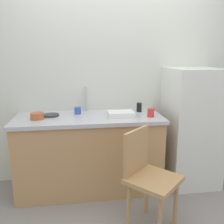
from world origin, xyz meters
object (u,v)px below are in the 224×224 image
object	(u,v)px
terracotta_bowl	(37,116)
hotplate	(51,115)
cup_blue	(78,111)
dish_tray	(121,114)
chair	(148,175)
cup_red	(151,113)
refrigerator	(191,127)
cup_black	(139,107)

from	to	relation	value
terracotta_bowl	hotplate	bearing A→B (deg)	40.03
terracotta_bowl	cup_blue	size ratio (longest dim) A/B	1.74
dish_tray	terracotta_bowl	bearing A→B (deg)	-179.49
chair	dish_tray	size ratio (longest dim) A/B	3.18
dish_tray	cup_red	size ratio (longest dim) A/B	3.04
dish_tray	cup_red	xyz separation A→B (m)	(0.31, -0.07, 0.02)
dish_tray	terracotta_bowl	size ratio (longest dim) A/B	2.06
hotplate	cup_blue	xyz separation A→B (m)	(0.29, 0.06, 0.03)
refrigerator	dish_tray	distance (m)	0.88
chair	cup_black	distance (m)	0.94
dish_tray	hotplate	xyz separation A→B (m)	(-0.76, 0.10, -0.02)
terracotta_bowl	dish_tray	bearing A→B (deg)	0.51
refrigerator	cup_blue	distance (m)	1.34
hotplate	cup_blue	bearing A→B (deg)	11.67
refrigerator	chair	size ratio (longest dim) A/B	1.54
terracotta_bowl	cup_blue	distance (m)	0.45
chair	cup_black	size ratio (longest dim) A/B	8.42
refrigerator	cup_black	distance (m)	0.66
refrigerator	dish_tray	world-z (taller)	refrigerator
refrigerator	terracotta_bowl	world-z (taller)	refrigerator
refrigerator	chair	bearing A→B (deg)	-135.77
refrigerator	cup_blue	xyz separation A→B (m)	(-1.32, 0.12, 0.22)
terracotta_bowl	cup_red	distance (m)	1.20
dish_tray	hotplate	bearing A→B (deg)	172.39
chair	terracotta_bowl	world-z (taller)	terracotta_bowl
hotplate	cup_red	size ratio (longest dim) A/B	1.84
dish_tray	chair	bearing A→B (deg)	-79.47
terracotta_bowl	cup_black	distance (m)	1.15
cup_black	cup_blue	size ratio (longest dim) A/B	1.35
dish_tray	refrigerator	bearing A→B (deg)	3.05
refrigerator	terracotta_bowl	size ratio (longest dim) A/B	10.11
chair	cup_red	bearing A→B (deg)	28.41
chair	cup_black	xyz separation A→B (m)	(0.12, 0.84, 0.42)
terracotta_bowl	cup_red	size ratio (longest dim) A/B	1.47
refrigerator	terracotta_bowl	bearing A→B (deg)	-178.24
cup_red	chair	bearing A→B (deg)	-107.94
cup_red	dish_tray	bearing A→B (deg)	166.60
chair	cup_red	xyz separation A→B (m)	(0.19, 0.59, 0.41)
chair	cup_black	bearing A→B (deg)	37.94
terracotta_bowl	cup_black	world-z (taller)	cup_black
cup_red	hotplate	bearing A→B (deg)	170.67
dish_tray	cup_blue	bearing A→B (deg)	160.97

